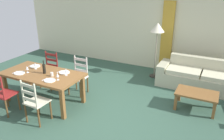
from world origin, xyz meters
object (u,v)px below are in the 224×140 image
Objects in this scene: dining_table at (42,77)px; wine_glass_near_left at (27,68)px; wine_glass_far_left at (35,65)px; wine_glass_near_right at (57,75)px; wine_bottle at (44,69)px; coffee_cup_primary at (52,74)px; dining_chair_near_right at (35,102)px; dining_chair_far_right at (79,76)px; standing_lamp at (157,31)px; wine_glass_far_right at (66,71)px; dining_chair_near_left at (3,94)px; couch at (201,78)px; dining_chair_far_left at (50,70)px; coffee_table at (197,95)px.

wine_glass_near_left is (-0.32, -0.13, 0.20)m from dining_table.
wine_glass_near_right is at bearing -16.87° from wine_glass_far_left.
wine_bottle is 3.51× the size of coffee_cup_primary.
dining_chair_near_right and dining_chair_far_right have the same top height.
standing_lamp is at bearing 52.96° from dining_chair_far_right.
wine_glass_far_right is at bearing 89.39° from wine_glass_near_right.
wine_glass_far_left is 1.00× the size of wine_glass_far_right.
wine_glass_near_left is at bearing -128.67° from standing_lamp.
couch is (3.69, 3.27, -0.19)m from dining_chair_near_left.
dining_chair_far_left is at bearing 91.00° from dining_chair_near_left.
wine_bottle is 0.41m from wine_glass_near_left.
wine_glass_near_right is (1.03, -0.88, 0.38)m from dining_chair_far_left.
dining_chair_far_left is 0.95m from wine_glass_near_left.
wine_glass_far_left is at bearing -141.49° from dining_chair_far_right.
wine_bottle reaches higher than wine_glass_far_right.
wine_glass_near_left is 3.91m from coffee_table.
wine_glass_far_right is 2.91m from standing_lamp.
couch is (2.69, 2.63, -0.57)m from wine_glass_near_right.
coffee_cup_primary is at bearing -6.45° from dining_table.
dining_chair_near_left and dining_chair_near_right have the same top height.
dining_table is at bearing -58.56° from dining_chair_far_left.
dining_chair_far_left is 1.07× the size of coffee_table.
dining_chair_far_right is 0.74m from wine_glass_far_right.
wine_bottle is 0.53m from wine_glass_far_right.
dining_table is 11.80× the size of wine_glass_near_left.
dining_chair_near_right is at bearing -80.95° from coffee_cup_primary.
wine_glass_far_right is at bearing 16.61° from wine_glass_near_left.
coffee_table is at bearing 8.08° from dining_chair_far_left.
wine_glass_near_right and wine_glass_far_left have the same top height.
dining_table is 1.98× the size of dining_chair_near_left.
dining_chair_far_right is (0.90, 1.55, 0.00)m from dining_chair_near_left.
dining_chair_far_left reaches higher than wine_glass_near_right.
dining_chair_far_left is 0.59× the size of standing_lamp.
dining_table is 0.83× the size of couch.
dining_chair_far_right is 0.42× the size of couch.
dining_chair_far_right is 1.09m from wine_glass_far_left.
dining_chair_far_left is 3.20m from standing_lamp.
wine_glass_far_right is at bearing -29.89° from dining_chair_far_left.
dining_chair_near_right is 1.20m from wine_glass_far_left.
standing_lamp reaches higher than coffee_table.
dining_chair_far_left is 1.41m from wine_glass_near_right.
wine_glass_near_right is (0.52, -0.16, -0.01)m from wine_bottle.
wine_glass_far_right is at bearing -157.45° from coffee_table.
wine_bottle is 0.35× the size of coffee_table.
wine_glass_far_right reaches higher than dining_table.
standing_lamp is at bearing 62.17° from wine_glass_far_right.
dining_table is at bearing -122.01° from dining_chair_far_right.
wine_glass_near_left is at bearing 80.97° from dining_chair_near_left.
standing_lamp is (2.24, 2.80, 0.55)m from wine_glass_near_left.
wine_bottle is at bearing -158.80° from coffee_table.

